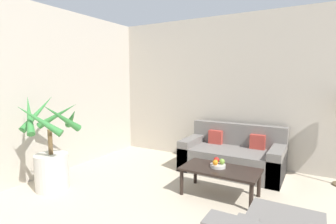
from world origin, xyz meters
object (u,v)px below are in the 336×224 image
Objects in this scene: apple_red at (216,160)px; apple_green at (222,161)px; orange_fruit at (215,162)px; coffee_table at (220,172)px; potted_palm at (51,157)px; sofa_loveseat at (232,156)px; fruit_bowl at (218,166)px.

apple_red is 0.08m from apple_green.
coffee_table is at bearing 19.32° from orange_fruit.
apple_green is at bearing 26.15° from potted_palm.
apple_red is (2.04, 1.06, -0.01)m from potted_palm.
potted_palm reaches higher than coffee_table.
apple_red is at bearing 170.65° from apple_green.
sofa_loveseat reaches higher than orange_fruit.
potted_palm is 2.35m from coffee_table.
sofa_loveseat is 8.00× the size of fruit_bowl.
fruit_bowl is 2.52× the size of apple_red.
coffee_table is at bearing -40.42° from apple_red.
potted_palm is at bearing -152.62° from apple_red.
potted_palm is at bearing -154.85° from orange_fruit.
apple_green is (0.00, 0.05, 0.13)m from coffee_table.
sofa_loveseat is (1.99, 1.99, -0.21)m from potted_palm.
orange_fruit is at bearing -78.79° from apple_red.
potted_palm reaches higher than orange_fruit.
apple_green is at bearing -82.03° from sofa_loveseat.
apple_red is (0.05, -0.93, 0.20)m from sofa_loveseat.
apple_green is (0.08, -0.01, -0.00)m from apple_red.
potted_palm reaches higher than apple_green.
sofa_loveseat is 1.01m from coffee_table.
potted_palm is 1.34× the size of coffee_table.
potted_palm is 2.31m from fruit_bowl.
apple_green reaches higher than fruit_bowl.
coffee_table is 0.09m from fruit_bowl.
orange_fruit is at bearing 25.15° from potted_palm.
apple_green is at bearing -9.35° from apple_red.
apple_green is at bearing 86.44° from coffee_table.
sofa_loveseat is 0.96m from apple_red.
fruit_bowl is (0.09, -0.98, 0.14)m from sofa_loveseat.
apple_red is at bearing 101.21° from orange_fruit.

